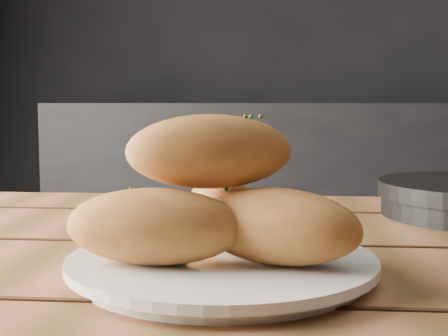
{
  "coord_description": "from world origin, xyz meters",
  "views": [
    {
      "loc": [
        -0.63,
        -0.54,
        0.89
      ],
      "look_at": [
        -0.68,
        -0.02,
        0.84
      ],
      "focal_mm": 50.0,
      "sensor_mm": 36.0,
      "label": 1
    }
  ],
  "objects": [
    {
      "name": "plate",
      "position": [
        -0.68,
        -0.04,
        0.76
      ],
      "size": [
        0.26,
        0.26,
        0.02
      ],
      "color": "silver",
      "rests_on": "table"
    },
    {
      "name": "bread_rolls",
      "position": [
        -0.68,
        -0.04,
        0.81
      ],
      "size": [
        0.24,
        0.2,
        0.12
      ],
      "color": "#A76C2E",
      "rests_on": "plate"
    }
  ]
}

